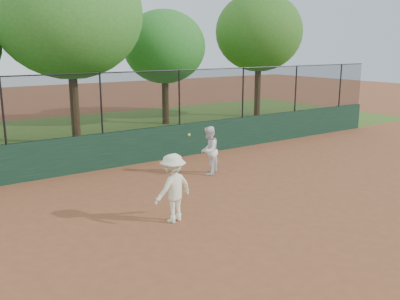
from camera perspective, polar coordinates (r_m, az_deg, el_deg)
ground at (r=10.61m, az=3.22°, el=-9.14°), size 80.00×80.00×0.00m
back_wall at (r=15.40m, az=-10.53°, el=0.10°), size 26.00×0.20×1.20m
grass_strip at (r=21.03m, az=-17.19°, el=1.57°), size 36.00×12.00×0.01m
player_second at (r=14.16m, az=1.15°, el=-0.07°), size 0.96×0.92×1.56m
player_main at (r=10.38m, az=-3.46°, el=-4.87°), size 1.16×0.81×2.14m
fence_assembly at (r=15.10m, az=-10.89°, el=6.14°), size 26.00×0.06×2.00m
tree_2 at (r=19.19m, az=-16.46°, el=16.38°), size 5.99×5.45×7.86m
tree_3 at (r=23.39m, az=-4.57°, el=13.02°), size 4.31×3.92×5.85m
tree_4 at (r=26.12m, az=7.58°, el=14.72°), size 5.08×4.62×6.98m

